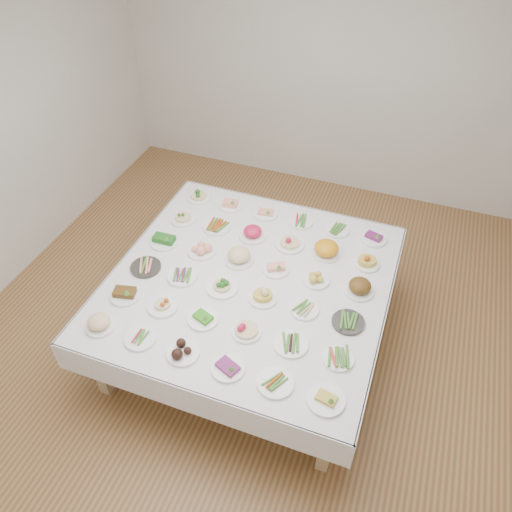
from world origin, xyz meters
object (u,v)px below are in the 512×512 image
(display_table, at_px, (250,285))
(dish_18, at_px, (164,239))
(dish_35, at_px, (374,237))
(dish_0, at_px, (99,323))

(display_table, height_order, dish_18, dish_18)
(display_table, height_order, dish_35, dish_35)
(dish_0, bearing_deg, dish_18, 90.38)
(dish_0, relative_size, dish_35, 0.93)
(dish_18, relative_size, dish_35, 1.06)
(display_table, height_order, dish_0, dish_0)
(display_table, distance_m, dish_18, 0.88)
(dish_0, bearing_deg, dish_35, 44.77)
(display_table, relative_size, dish_35, 9.68)
(dish_0, relative_size, dish_18, 0.87)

